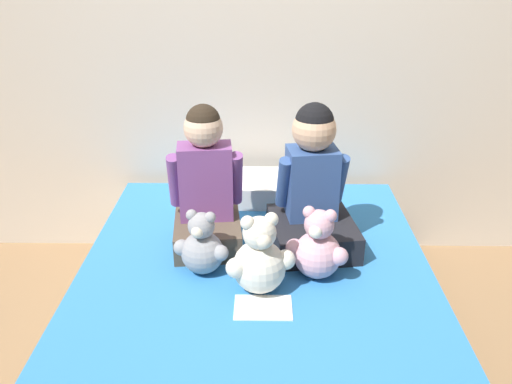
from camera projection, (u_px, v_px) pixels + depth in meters
ground_plane at (255, 362)px, 2.32m from camera, size 14.00×14.00×0.00m
wall_behind_bed at (258, 26)px, 2.72m from camera, size 8.00×0.06×2.50m
bed at (255, 322)px, 2.23m from camera, size 1.45×1.86×0.43m
child_on_left at (206, 188)px, 2.29m from camera, size 0.33×0.36×0.62m
child_on_right at (313, 190)px, 2.29m from camera, size 0.40×0.43×0.63m
teddy_bear_held_by_left_child at (202, 247)px, 2.14m from camera, size 0.22×0.17×0.27m
teddy_bear_held_by_right_child at (318, 248)px, 2.10m from camera, size 0.24×0.19×0.30m
teddy_bear_between_children at (260, 259)px, 2.01m from camera, size 0.26×0.20×0.32m
pillow_at_headboard at (257, 188)px, 2.79m from camera, size 0.53×0.31×0.11m
sign_card at (263, 307)px, 1.96m from camera, size 0.21×0.15×0.00m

